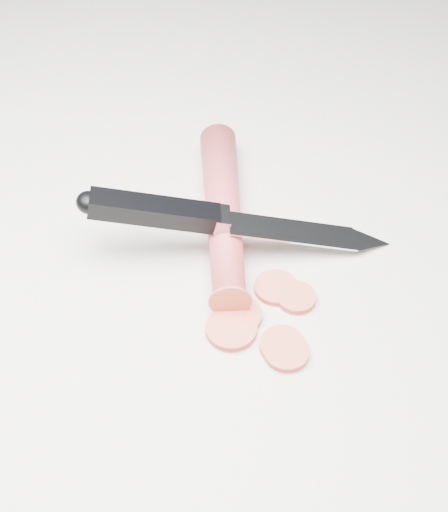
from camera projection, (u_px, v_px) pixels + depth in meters
name	position (u px, v px, depth m)	size (l,w,h in m)	color
ground	(215.00, 297.00, 0.58)	(2.40, 2.40, 0.00)	silver
carrot	(223.00, 211.00, 0.62)	(0.03, 0.03, 0.20)	#CC3940
carrot_slice_0	(238.00, 315.00, 0.56)	(0.04, 0.04, 0.01)	#E65A3E
carrot_slice_1	(282.00, 346.00, 0.54)	(0.04, 0.04, 0.01)	#E65A3E
carrot_slice_2	(231.00, 329.00, 0.55)	(0.04, 0.04, 0.01)	#E65A3E
carrot_slice_3	(286.00, 352.00, 0.54)	(0.03, 0.03, 0.01)	#E65A3E
carrot_slice_4	(276.00, 288.00, 0.58)	(0.04, 0.04, 0.01)	#E65A3E
carrot_slice_5	(296.00, 298.00, 0.57)	(0.03, 0.03, 0.01)	#E65A3E
kitchen_knife	(240.00, 219.00, 0.59)	(0.26, 0.11, 0.07)	#B5B7BC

